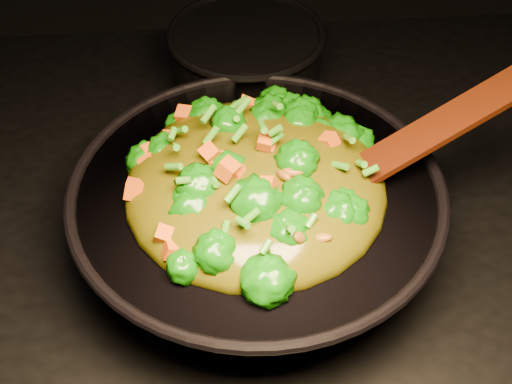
{
  "coord_description": "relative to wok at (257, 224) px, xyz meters",
  "views": [
    {
      "loc": [
        0.03,
        -0.64,
        1.59
      ],
      "look_at": [
        0.07,
        -0.07,
        1.0
      ],
      "focal_mm": 50.0,
      "sensor_mm": 36.0,
      "label": 1
    }
  ],
  "objects": [
    {
      "name": "wok",
      "position": [
        0.0,
        0.0,
        0.0
      ],
      "size": [
        0.55,
        0.55,
        0.12
      ],
      "primitive_type": null,
      "rotation": [
        0.0,
        0.0,
        0.41
      ],
      "color": "black",
      "rests_on": "stovetop"
    },
    {
      "name": "back_pot",
      "position": [
        0.01,
        0.31,
        0.0
      ],
      "size": [
        0.25,
        0.25,
        0.13
      ],
      "primitive_type": "cylinder",
      "rotation": [
        0.0,
        0.0,
        -0.13
      ],
      "color": "black",
      "rests_on": "stovetop"
    },
    {
      "name": "spatula",
      "position": [
        0.17,
        0.01,
        0.11
      ],
      "size": [
        0.27,
        0.12,
        0.12
      ],
      "primitive_type": "cube",
      "rotation": [
        0.0,
        -0.38,
        0.29
      ],
      "color": "#3B1A05",
      "rests_on": "wok"
    },
    {
      "name": "stir_fry",
      "position": [
        -0.0,
        -0.0,
        0.11
      ],
      "size": [
        0.39,
        0.39,
        0.1
      ],
      "primitive_type": null,
      "rotation": [
        0.0,
        0.0,
        0.39
      ],
      "color": "#157108",
      "rests_on": "wok"
    }
  ]
}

